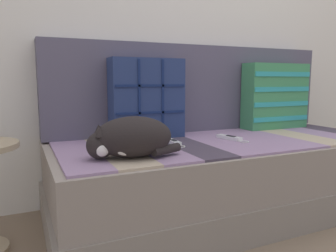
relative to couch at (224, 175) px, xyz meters
name	(u,v)px	position (x,y,z in m)	size (l,w,h in m)	color
ground_plane	(237,219)	(0.00, -0.13, -0.20)	(14.00, 14.00, 0.00)	#7A6651
couch	(224,175)	(0.00, 0.00, 0.00)	(1.88, 0.83, 0.41)	gray
sofa_backrest	(194,88)	(0.00, 0.35, 0.47)	(1.84, 0.14, 0.53)	#514C60
throw_pillow_quilted	(147,99)	(-0.38, 0.20, 0.42)	(0.40, 0.14, 0.43)	navy
throw_pillow_striped	(275,96)	(0.53, 0.20, 0.42)	(0.45, 0.14, 0.42)	#3D8956
sleeping_cat	(129,138)	(-0.61, -0.21, 0.29)	(0.39, 0.23, 0.17)	black
game_remote_near	(230,138)	(0.01, -0.04, 0.22)	(0.09, 0.21, 0.02)	white
game_remote_far	(173,142)	(-0.32, -0.03, 0.22)	(0.05, 0.18, 0.02)	white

